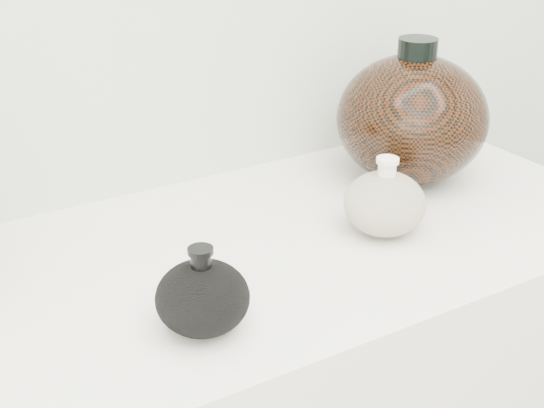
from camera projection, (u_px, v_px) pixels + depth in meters
black_gourd_vase at (203, 297)px, 0.83m from camera, size 0.13×0.13×0.10m
cream_gourd_vase at (385, 203)px, 1.04m from camera, size 0.15×0.15×0.11m
right_round_pot at (412, 118)px, 1.19m from camera, size 0.27×0.27×0.23m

